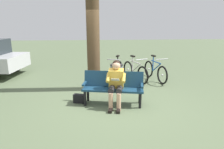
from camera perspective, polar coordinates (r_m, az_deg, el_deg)
ground_plane at (r=5.55m, az=0.95°, el=-8.06°), size 40.00×40.00×0.00m
bench at (r=5.36m, az=0.34°, el=-3.11°), size 1.66×0.77×0.87m
person_reading at (r=5.15m, az=1.12°, el=-2.03°), size 0.54×0.81×1.20m
handbag at (r=5.58m, az=-9.37°, el=-6.79°), size 0.33×0.22×0.24m
tree_trunk at (r=6.33m, az=-5.48°, el=13.19°), size 0.40×0.40×3.97m
litter_bin at (r=6.46m, az=1.29°, el=-0.76°), size 0.41×0.41×0.85m
bicycle_silver at (r=7.71m, az=12.18°, el=0.98°), size 0.55×1.65×0.94m
bicycle_red at (r=7.53m, az=6.55°, el=0.88°), size 0.71×1.59×0.94m
bicycle_blue at (r=7.48m, az=1.28°, el=0.89°), size 0.68×1.60×0.94m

